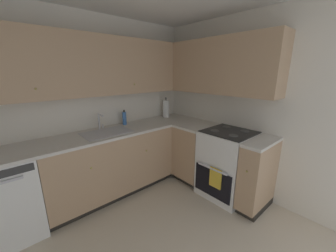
{
  "coord_description": "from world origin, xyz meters",
  "views": [
    {
      "loc": [
        -0.67,
        -1.28,
        1.69
      ],
      "look_at": [
        0.99,
        0.58,
        1.01
      ],
      "focal_mm": 21.06,
      "sensor_mm": 36.0,
      "label": 1
    }
  ],
  "objects_px": {
    "oven_range": "(227,163)",
    "soap_bottle": "(124,118)",
    "dishwasher": "(4,199)",
    "paper_towel_roll": "(166,109)"
  },
  "relations": [
    {
      "from": "oven_range",
      "to": "soap_bottle",
      "type": "distance_m",
      "value": 1.62
    },
    {
      "from": "dishwasher",
      "to": "paper_towel_roll",
      "type": "bearing_deg",
      "value": 3.94
    },
    {
      "from": "dishwasher",
      "to": "oven_range",
      "type": "xyz_separation_m",
      "value": [
        2.37,
        -1.09,
        0.02
      ]
    },
    {
      "from": "dishwasher",
      "to": "oven_range",
      "type": "relative_size",
      "value": 0.83
    },
    {
      "from": "dishwasher",
      "to": "oven_range",
      "type": "distance_m",
      "value": 2.6
    },
    {
      "from": "dishwasher",
      "to": "soap_bottle",
      "type": "height_order",
      "value": "soap_bottle"
    },
    {
      "from": "dishwasher",
      "to": "soap_bottle",
      "type": "xyz_separation_m",
      "value": [
        1.52,
        0.18,
        0.58
      ]
    },
    {
      "from": "oven_range",
      "to": "paper_towel_roll",
      "type": "distance_m",
      "value": 1.38
    },
    {
      "from": "soap_bottle",
      "to": "paper_towel_roll",
      "type": "height_order",
      "value": "paper_towel_roll"
    },
    {
      "from": "paper_towel_roll",
      "to": "dishwasher",
      "type": "bearing_deg",
      "value": -176.06
    }
  ]
}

